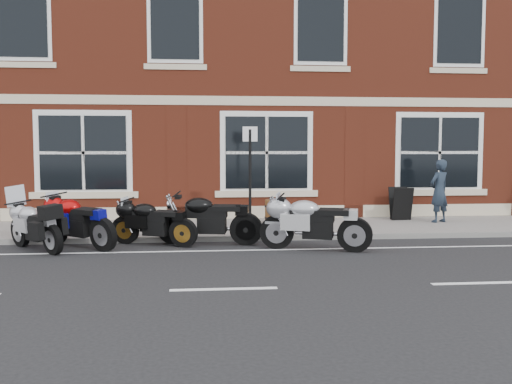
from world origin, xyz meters
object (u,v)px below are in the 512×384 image
Objects in this scene: barrel_planter at (275,212)px; parking_sign at (250,171)px; a_board_sign at (401,204)px; moto_sport_black at (153,221)px; moto_sport_red at (78,220)px; moto_sport_silver at (313,221)px; moto_touring_silver at (35,224)px; pedestrian_left at (439,191)px; moto_naked_black at (208,217)px.

parking_sign is at bearing -123.64° from barrel_planter.
a_board_sign reaches higher than barrel_planter.
a_board_sign reaches higher than moto_sport_black.
moto_sport_red is 0.82× the size of moto_sport_silver.
moto_touring_silver is 0.84m from moto_sport_red.
parking_sign reaches higher than pedestrian_left.
moto_naked_black is 6.03m from a_board_sign.
pedestrian_left reaches higher than barrel_planter.
moto_sport_black is at bearing 93.84° from moto_sport_silver.
moto_sport_red is at bearing 118.74° from moto_sport_black.
barrel_planter is at bearing -28.37° from pedestrian_left.
moto_touring_silver is at bearing 148.43° from moto_sport_red.
moto_sport_silver is at bearing -58.76° from moto_sport_red.
a_board_sign is at bearing -61.50° from pedestrian_left.
pedestrian_left is at bearing -32.58° from moto_sport_silver.
parking_sign is at bearing -23.38° from moto_touring_silver.
moto_sport_red reaches higher than barrel_planter.
moto_sport_black is 3.77m from barrel_planter.
moto_sport_red is 8.57m from a_board_sign.
moto_sport_red is (0.80, 0.26, 0.05)m from moto_touring_silver.
moto_sport_black is at bearing -45.18° from moto_sport_red.
moto_sport_black is at bearing -33.26° from moto_touring_silver.
moto_sport_black is at bearing -142.36° from parking_sign.
moto_sport_black is 2.09× the size of a_board_sign.
pedestrian_left is 0.67× the size of parking_sign.
pedestrian_left is (8.90, 2.34, 0.37)m from moto_sport_red.
a_board_sign is 1.44× the size of barrel_planter.
moto_sport_red is at bearing -12.44° from pedestrian_left.
barrel_planter is 0.25× the size of parking_sign.
moto_touring_silver is at bearing 107.01° from moto_naked_black.
a_board_sign is at bearing -42.11° from moto_sport_black.
moto_naked_black is (-2.15, 0.92, -0.00)m from moto_sport_silver.
moto_naked_black is 0.92× the size of parking_sign.
moto_touring_silver is 0.68× the size of moto_naked_black.
parking_sign is (3.76, 1.29, 0.97)m from moto_sport_red.
moto_touring_silver is 1.72× the size of a_board_sign.
pedestrian_left reaches higher than moto_sport_black.
moto_naked_black is at bearing -121.38° from parking_sign.
moto_sport_black is at bearing -159.13° from a_board_sign.
pedestrian_left is at bearing -48.53° from moto_sport_black.
moto_sport_black reaches higher than barrel_planter.
barrel_planter is (5.31, 2.69, -0.10)m from moto_touring_silver.
a_board_sign is (6.51, 2.80, 0.05)m from moto_sport_black.
moto_naked_black is at bearing -36.34° from moto_touring_silver.
pedestrian_left is at bearing 20.98° from parking_sign.
moto_sport_red is 9.21m from pedestrian_left.
moto_sport_red is at bearing 99.90° from moto_sport_silver.
moto_naked_black is 2.52× the size of a_board_sign.
pedestrian_left reaches higher than a_board_sign.
moto_sport_silver reaches higher than moto_naked_black.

